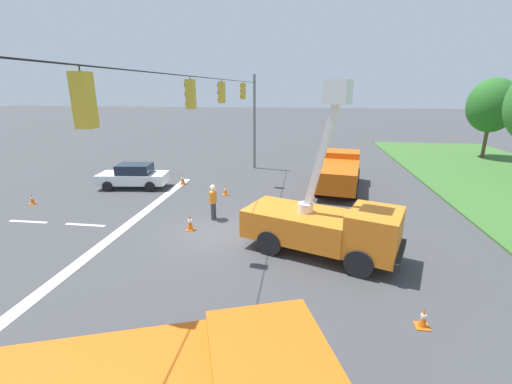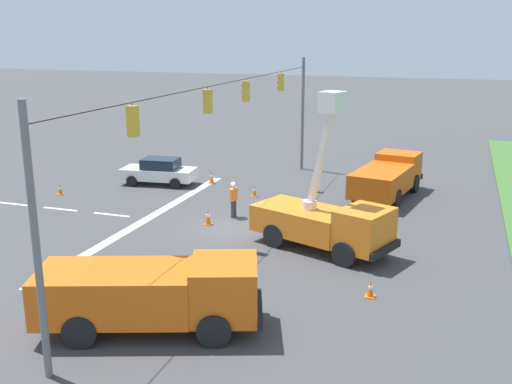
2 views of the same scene
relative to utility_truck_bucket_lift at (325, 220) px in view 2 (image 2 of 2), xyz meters
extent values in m
plane|color=#424244|center=(-1.46, -4.77, -1.30)|extent=(200.00, 200.00, 0.00)
cube|color=silver|center=(-1.46, -9.03, -1.30)|extent=(17.60, 0.50, 0.01)
cube|color=silver|center=(-1.46, -11.03, -1.30)|extent=(0.20, 2.00, 0.01)
cube|color=silver|center=(-1.46, -14.03, -1.30)|extent=(0.20, 2.00, 0.01)
cube|color=silver|center=(-1.46, -17.03, -1.30)|extent=(0.20, 2.00, 0.01)
cylinder|color=slate|center=(-14.46, -4.77, 2.30)|extent=(0.20, 0.20, 7.20)
cylinder|color=slate|center=(11.54, -4.77, 2.30)|extent=(0.20, 0.20, 7.20)
cylinder|color=black|center=(-1.46, -4.77, 5.30)|extent=(26.00, 0.03, 0.03)
cylinder|color=black|center=(-9.51, -4.77, 5.25)|extent=(0.02, 0.02, 0.10)
cube|color=gold|center=(-9.51, -4.77, 4.72)|extent=(0.32, 0.28, 0.96)
cylinder|color=red|center=(-9.51, -4.93, 5.04)|extent=(0.16, 0.05, 0.16)
cylinder|color=black|center=(-9.51, -4.93, 4.72)|extent=(0.16, 0.05, 0.16)
cylinder|color=black|center=(-9.51, -4.93, 4.40)|extent=(0.16, 0.05, 0.16)
cylinder|color=black|center=(-3.75, -4.77, 5.25)|extent=(0.02, 0.02, 0.10)
cube|color=gold|center=(-3.75, -4.77, 4.72)|extent=(0.32, 0.28, 0.96)
cylinder|color=black|center=(-3.75, -4.93, 5.04)|extent=(0.16, 0.05, 0.16)
cylinder|color=black|center=(-3.75, -4.93, 4.72)|extent=(0.16, 0.05, 0.16)
cylinder|color=red|center=(-3.75, -4.93, 4.40)|extent=(0.16, 0.05, 0.16)
cylinder|color=black|center=(0.76, -4.77, 5.25)|extent=(0.02, 0.02, 0.10)
cube|color=gold|center=(0.76, -4.77, 4.72)|extent=(0.32, 0.28, 0.96)
cylinder|color=black|center=(0.76, -4.93, 5.04)|extent=(0.16, 0.05, 0.16)
cylinder|color=black|center=(0.76, -4.93, 4.72)|extent=(0.16, 0.05, 0.16)
cylinder|color=red|center=(0.76, -4.93, 4.40)|extent=(0.16, 0.05, 0.16)
cylinder|color=black|center=(6.63, -4.77, 5.25)|extent=(0.02, 0.02, 0.10)
cube|color=gold|center=(6.63, -4.77, 4.72)|extent=(0.32, 0.28, 0.96)
cylinder|color=red|center=(6.63, -4.93, 5.04)|extent=(0.16, 0.05, 0.16)
cylinder|color=black|center=(6.63, -4.93, 4.72)|extent=(0.16, 0.05, 0.16)
cylinder|color=black|center=(6.63, -4.93, 4.40)|extent=(0.16, 0.05, 0.16)
cube|color=orange|center=(-0.39, -1.03, -0.24)|extent=(3.54, 4.59, 1.11)
cube|color=orange|center=(0.64, 1.68, -0.01)|extent=(2.64, 2.39, 1.59)
cube|color=#1E2838|center=(0.85, 2.25, 0.27)|extent=(1.82, 0.77, 0.72)
cube|color=black|center=(0.97, 2.57, -0.65)|extent=(2.16, 0.95, 0.30)
cylinder|color=black|center=(-0.41, 1.83, -0.80)|extent=(0.62, 1.03, 1.00)
cylinder|color=black|center=(1.52, 1.10, -0.80)|extent=(0.62, 1.03, 1.00)
cylinder|color=black|center=(-1.61, -1.34, -0.80)|extent=(0.62, 1.03, 1.00)
cylinder|color=black|center=(0.32, -2.07, -0.80)|extent=(0.62, 1.03, 1.00)
cylinder|color=silver|center=(-0.29, -0.76, 0.49)|extent=(0.60, 0.60, 0.36)
cube|color=white|center=(-0.12, -0.31, 2.43)|extent=(0.65, 1.20, 4.30)
cube|color=white|center=(0.05, 0.14, 4.80)|extent=(1.13, 1.07, 0.80)
cube|color=orange|center=(8.75, -4.43, -0.09)|extent=(3.71, 5.06, 1.43)
cube|color=orange|center=(7.65, -1.37, 0.02)|extent=(2.75, 2.58, 1.65)
cube|color=#1E2838|center=(7.42, -0.73, 0.31)|extent=(1.88, 0.76, 0.74)
cube|color=black|center=(7.30, -0.38, -0.65)|extent=(2.23, 0.93, 0.30)
cylinder|color=black|center=(6.74, -1.98, -0.80)|extent=(0.60, 1.04, 1.00)
cylinder|color=black|center=(8.74, -1.26, -0.80)|extent=(0.60, 1.04, 1.00)
cylinder|color=black|center=(8.02, -5.56, -0.80)|extent=(0.60, 1.04, 1.00)
cylinder|color=black|center=(10.02, -4.84, -0.80)|extent=(0.60, 1.04, 1.00)
cube|color=#D6560F|center=(-8.13, 1.21, -0.18)|extent=(4.71, 3.05, 1.25)
cube|color=#D6560F|center=(-11.21, 1.75, 0.01)|extent=(2.23, 2.52, 1.62)
cube|color=#1E2838|center=(-11.85, 1.86, 0.29)|extent=(0.44, 1.97, 0.73)
cube|color=black|center=(-12.21, 1.93, -0.65)|extent=(0.56, 2.32, 0.30)
cylinder|color=black|center=(-11.15, 0.65, -0.80)|extent=(1.03, 0.45, 1.00)
cylinder|color=black|center=(-10.77, 2.76, -0.80)|extent=(1.03, 0.45, 1.00)
cylinder|color=black|center=(-7.55, 0.02, -0.80)|extent=(1.03, 0.45, 1.00)
cylinder|color=black|center=(-7.18, 2.13, -0.80)|extent=(1.03, 0.45, 1.00)
cube|color=white|center=(-7.75, -11.73, -0.66)|extent=(2.25, 4.48, 0.64)
cube|color=#192333|center=(-7.77, -11.58, -0.04)|extent=(1.73, 2.22, 0.60)
cylinder|color=black|center=(-6.74, -12.95, -0.98)|extent=(0.27, 0.66, 0.64)
cylinder|color=black|center=(-8.45, -13.15, -0.98)|extent=(0.27, 0.66, 0.64)
cylinder|color=black|center=(-7.05, -10.30, -0.98)|extent=(0.27, 0.66, 0.64)
cylinder|color=black|center=(-8.77, -10.50, -0.98)|extent=(0.27, 0.66, 0.64)
cylinder|color=#383842|center=(-2.93, -5.19, -0.88)|extent=(0.18, 0.18, 0.85)
cylinder|color=#383842|center=(-3.13, -5.17, -0.88)|extent=(0.18, 0.18, 0.85)
cube|color=orange|center=(-3.03, -5.18, -0.15)|extent=(0.42, 0.28, 0.60)
cube|color=silver|center=(-3.03, -5.18, -0.15)|extent=(0.43, 0.12, 0.62)
cylinder|color=orange|center=(-2.76, -5.21, -0.12)|extent=(0.11, 0.11, 0.55)
cylinder|color=orange|center=(-3.30, -5.15, -0.12)|extent=(0.11, 0.11, 0.55)
sphere|color=tan|center=(-3.03, -5.18, 0.28)|extent=(0.22, 0.22, 0.22)
sphere|color=white|center=(-3.03, -5.18, 0.34)|extent=(0.26, 0.26, 0.26)
cube|color=orange|center=(-1.58, -5.90, -1.29)|extent=(0.36, 0.36, 0.03)
cone|color=orange|center=(-1.58, -5.90, -0.91)|extent=(0.29, 0.29, 0.73)
cylinder|color=white|center=(-1.58, -5.90, -0.87)|extent=(0.18, 0.18, 0.13)
cube|color=orange|center=(-7.00, -5.48, -1.29)|extent=(0.36, 0.36, 0.03)
cone|color=orange|center=(-7.00, -5.48, -0.98)|extent=(0.23, 0.23, 0.58)
cylinder|color=white|center=(-7.00, -5.48, -0.95)|extent=(0.14, 0.14, 0.10)
cube|color=orange|center=(-3.91, -15.81, -1.29)|extent=(0.36, 0.36, 0.03)
cone|color=orange|center=(-3.91, -15.81, -0.99)|extent=(0.22, 0.22, 0.56)
cylinder|color=white|center=(-3.91, -15.81, -0.96)|extent=(0.14, 0.14, 0.10)
cube|color=orange|center=(3.96, 2.46, -1.29)|extent=(0.36, 0.36, 0.03)
cone|color=orange|center=(3.96, 2.46, -0.99)|extent=(0.23, 0.23, 0.56)
cylinder|color=white|center=(3.96, 2.46, -0.96)|extent=(0.14, 0.14, 0.10)
cube|color=orange|center=(-8.96, -8.86, -1.29)|extent=(0.36, 0.36, 0.03)
cone|color=orange|center=(-8.96, -8.86, -0.91)|extent=(0.29, 0.29, 0.73)
cylinder|color=white|center=(-8.96, -8.86, -0.87)|extent=(0.18, 0.18, 0.13)
cube|color=orange|center=(-10.21, -10.69, -1.29)|extent=(0.36, 0.36, 0.03)
cone|color=orange|center=(-10.21, -10.69, -0.93)|extent=(0.27, 0.27, 0.67)
cylinder|color=white|center=(-10.21, -10.69, -0.90)|extent=(0.17, 0.17, 0.12)
cube|color=orange|center=(-11.67, -13.49, -1.29)|extent=(0.36, 0.36, 0.03)
cone|color=orange|center=(-11.67, -13.49, -0.98)|extent=(0.23, 0.23, 0.59)
cylinder|color=white|center=(-11.67, -13.49, -0.95)|extent=(0.15, 0.15, 0.11)
camera|label=1|loc=(12.33, -0.95, 4.94)|focal=24.00mm
camera|label=2|loc=(22.92, 4.85, 7.38)|focal=42.00mm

